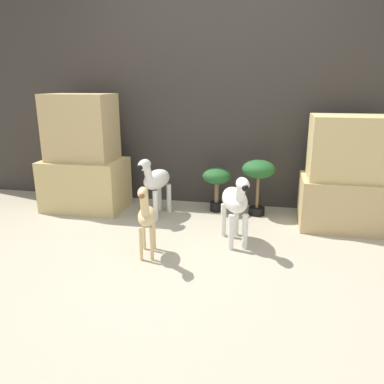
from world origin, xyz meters
name	(u,v)px	position (x,y,z in m)	size (l,w,h in m)	color
ground_plane	(182,266)	(0.00, 0.00, 0.00)	(14.00, 14.00, 0.00)	#B2A88E
wall_back	(216,102)	(0.00, 1.57, 1.10)	(6.40, 0.08, 2.20)	#38332D
rock_pillar_left	(83,160)	(-1.30, 1.08, 0.53)	(0.83, 0.54, 1.19)	#D1B775
rock_pillar_right	(350,176)	(1.30, 1.08, 0.48)	(0.83, 0.54, 1.02)	tan
zebra_right	(235,202)	(0.33, 0.48, 0.37)	(0.31, 0.53, 0.62)	white
zebra_left	(155,181)	(-0.50, 1.00, 0.37)	(0.27, 0.53, 0.62)	white
giraffe_figurine	(146,215)	(-0.30, 0.10, 0.34)	(0.19, 0.41, 0.60)	#E0C184
potted_palm_front	(258,173)	(0.49, 1.24, 0.43)	(0.33, 0.33, 0.56)	black
potted_palm_back	(217,179)	(0.07, 1.27, 0.34)	(0.30, 0.30, 0.46)	black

